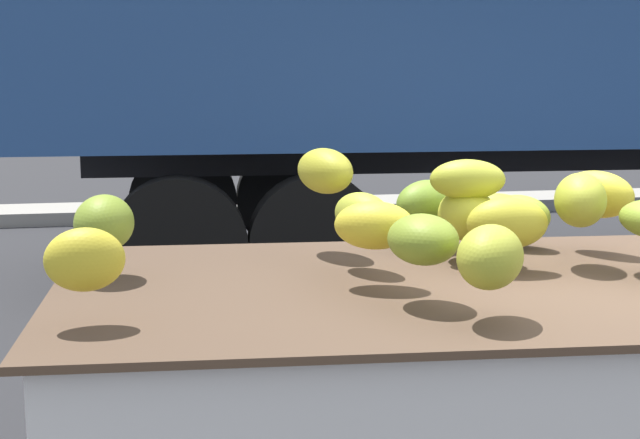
{
  "coord_description": "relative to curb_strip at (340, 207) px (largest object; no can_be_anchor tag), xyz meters",
  "views": [
    {
      "loc": [
        -2.32,
        -3.86,
        2.03
      ],
      "look_at": [
        -1.53,
        0.69,
        1.22
      ],
      "focal_mm": 54.51,
      "sensor_mm": 36.0,
      "label": 1
    }
  ],
  "objects": [
    {
      "name": "curb_strip",
      "position": [
        0.0,
        0.0,
        0.0
      ],
      "size": [
        80.0,
        0.8,
        0.16
      ],
      "primitive_type": "cube",
      "color": "gray",
      "rests_on": "ground"
    }
  ]
}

